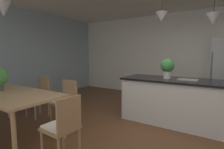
% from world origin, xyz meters
% --- Properties ---
extents(ground_plane, '(10.00, 8.40, 0.04)m').
position_xyz_m(ground_plane, '(0.00, 0.00, -0.02)').
color(ground_plane, brown).
extents(wall_back_kitchen, '(10.00, 0.12, 2.70)m').
position_xyz_m(wall_back_kitchen, '(0.00, 3.26, 1.35)').
color(wall_back_kitchen, white).
rests_on(wall_back_kitchen, ground_plane).
extents(window_wall_left_glazing, '(0.06, 8.40, 2.70)m').
position_xyz_m(window_wall_left_glazing, '(-4.06, 0.00, 1.35)').
color(window_wall_left_glazing, '#9EB7C6').
rests_on(window_wall_left_glazing, ground_plane).
extents(dining_table, '(1.93, 0.96, 0.75)m').
position_xyz_m(dining_table, '(-2.12, -1.09, 0.68)').
color(dining_table, tan).
rests_on(dining_table, ground_plane).
extents(chair_kitchen_end, '(0.41, 0.41, 0.87)m').
position_xyz_m(chair_kitchen_end, '(-0.79, -1.10, 0.47)').
color(chair_kitchen_end, '#A87F56').
rests_on(chair_kitchen_end, ground_plane).
extents(chair_far_left, '(0.40, 0.40, 0.87)m').
position_xyz_m(chair_far_left, '(-2.56, -0.25, 0.47)').
color(chair_far_left, '#A87F56').
rests_on(chair_far_left, ground_plane).
extents(chair_far_right, '(0.42, 0.42, 0.87)m').
position_xyz_m(chair_far_right, '(-1.69, -0.25, 0.47)').
color(chair_far_right, '#A87F56').
rests_on(chair_far_right, ground_plane).
extents(kitchen_island, '(2.35, 0.86, 0.91)m').
position_xyz_m(kitchen_island, '(0.25, 1.02, 0.46)').
color(kitchen_island, silver).
rests_on(kitchen_island, ground_plane).
extents(pendant_over_table, '(0.23, 0.23, 0.70)m').
position_xyz_m(pendant_over_table, '(-2.12, -1.09, 2.12)').
color(pendant_over_table, black).
extents(pendant_over_island_main, '(0.25, 0.25, 0.64)m').
position_xyz_m(pendant_over_island_main, '(-0.20, 1.02, 2.15)').
color(pendant_over_island_main, black).
extents(pendant_over_island_aux, '(0.24, 0.24, 0.79)m').
position_xyz_m(pendant_over_island_aux, '(0.71, 1.02, 2.01)').
color(pendant_over_island_aux, black).
extents(potted_plant_on_island, '(0.28, 0.28, 0.40)m').
position_xyz_m(potted_plant_on_island, '(-0.05, 1.02, 1.14)').
color(potted_plant_on_island, beige).
rests_on(potted_plant_on_island, kitchen_island).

